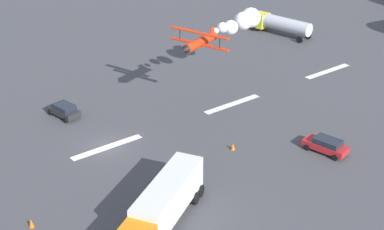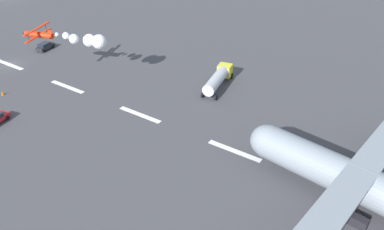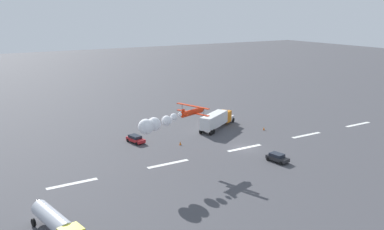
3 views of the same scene
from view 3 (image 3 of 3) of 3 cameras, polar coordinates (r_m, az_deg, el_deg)
The scene contains 13 objects.
ground_plane at distance 82.46m, azimuth 7.21°, elevation -4.51°, with size 440.00×440.00×0.00m, color #424247.
runway_stripe_2 at distance 105.90m, azimuth 21.81°, elevation -1.21°, with size 8.00×0.90×0.01m, color white.
runway_stripe_3 at distance 93.39m, azimuth 15.44°, elevation -2.67°, with size 8.00×0.90×0.01m, color white.
runway_stripe_4 at distance 82.46m, azimuth 7.21°, elevation -4.51°, with size 8.00×0.90×0.01m, color white.
runway_stripe_5 at distance 73.80m, azimuth -3.27°, elevation -6.70°, with size 8.00×0.90×0.01m, color white.
runway_stripe_6 at distance 68.30m, azimuth -16.09°, elevation -9.04°, with size 8.00×0.90×0.01m, color white.
stunt_biplane_red at distance 67.84m, azimuth -4.23°, elevation -0.93°, with size 15.16×8.55×2.57m.
semi_truck_orange at distance 94.77m, azimuth 3.43°, elevation -0.61°, with size 12.87×9.28×3.70m.
fuel_tanker_truck at distance 53.39m, azimuth -18.05°, elevation -13.96°, with size 4.53×10.36×2.90m.
followme_car_yellow at distance 85.62m, azimuth -7.77°, elevation -3.25°, with size 2.79×4.74×1.52m.
airport_staff_sedan at distance 75.94m, azimuth 11.64°, elevation -5.72°, with size 2.62×4.34×1.52m.
traffic_cone_near at distance 95.01m, azimuth 9.84°, elevation -1.84°, with size 0.44×0.44×0.75m, color orange.
traffic_cone_far at distance 83.55m, azimuth -1.62°, elevation -3.88°, with size 0.44×0.44×0.75m, color orange.
Camera 3 is at (48.49, 61.26, 26.36)m, focal length 38.86 mm.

